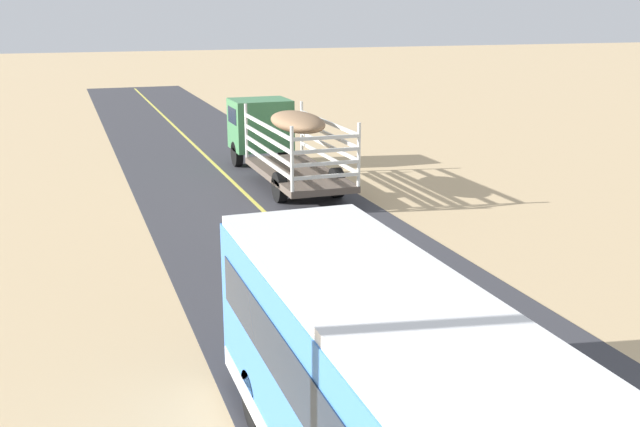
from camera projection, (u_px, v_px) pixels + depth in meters
name	position (u px, v px, depth m)	size (l,w,h in m)	color
livestock_truck	(274.00, 132.00, 30.47)	(2.53, 9.70, 3.02)	#3F7F4C
bus	(405.00, 421.00, 9.19)	(2.54, 10.00, 3.21)	#3872C6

